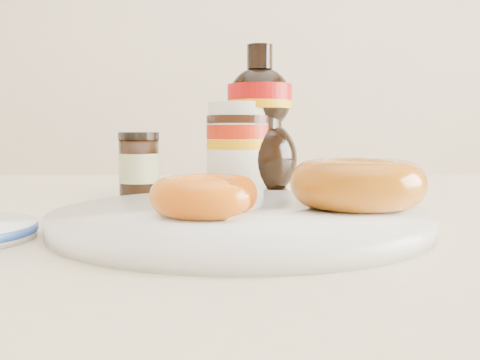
{
  "coord_description": "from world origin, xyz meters",
  "views": [
    {
      "loc": [
        -0.03,
        -0.44,
        0.83
      ],
      "look_at": [
        -0.03,
        0.04,
        0.79
      ],
      "focal_mm": 40.0,
      "sensor_mm": 36.0,
      "label": 1
    }
  ],
  "objects_px": {
    "plate": "(240,218)",
    "dark_jar": "(139,166)",
    "nutella_jar": "(239,145)",
    "donut_bitten": "(205,196)",
    "syrup_bottle": "(260,120)",
    "dining_table": "(267,289)",
    "donut_whole": "(357,183)"
  },
  "relations": [
    {
      "from": "plate",
      "to": "dark_jar",
      "type": "relative_size",
      "value": 3.88
    },
    {
      "from": "dining_table",
      "to": "donut_bitten",
      "type": "bearing_deg",
      "value": -111.79
    },
    {
      "from": "donut_bitten",
      "to": "dark_jar",
      "type": "distance_m",
      "value": 0.26
    },
    {
      "from": "donut_bitten",
      "to": "nutella_jar",
      "type": "xyz_separation_m",
      "value": [
        0.03,
        0.27,
        0.03
      ]
    },
    {
      "from": "donut_whole",
      "to": "nutella_jar",
      "type": "xyz_separation_m",
      "value": [
        -0.1,
        0.22,
        0.03
      ]
    },
    {
      "from": "donut_bitten",
      "to": "syrup_bottle",
      "type": "relative_size",
      "value": 0.45
    },
    {
      "from": "donut_whole",
      "to": "nutella_jar",
      "type": "distance_m",
      "value": 0.25
    },
    {
      "from": "donut_bitten",
      "to": "syrup_bottle",
      "type": "height_order",
      "value": "syrup_bottle"
    },
    {
      "from": "dining_table",
      "to": "donut_whole",
      "type": "xyz_separation_m",
      "value": [
        0.07,
        -0.09,
        0.12
      ]
    },
    {
      "from": "dining_table",
      "to": "donut_bitten",
      "type": "height_order",
      "value": "donut_bitten"
    },
    {
      "from": "syrup_bottle",
      "to": "dark_jar",
      "type": "xyz_separation_m",
      "value": [
        -0.15,
        -0.03,
        -0.06
      ]
    },
    {
      "from": "dining_table",
      "to": "donut_bitten",
      "type": "relative_size",
      "value": 16.5
    },
    {
      "from": "nutella_jar",
      "to": "donut_bitten",
      "type": "bearing_deg",
      "value": -95.67
    },
    {
      "from": "nutella_jar",
      "to": "dark_jar",
      "type": "distance_m",
      "value": 0.13
    },
    {
      "from": "donut_bitten",
      "to": "syrup_bottle",
      "type": "distance_m",
      "value": 0.29
    },
    {
      "from": "dining_table",
      "to": "syrup_bottle",
      "type": "relative_size",
      "value": 7.46
    },
    {
      "from": "plate",
      "to": "nutella_jar",
      "type": "xyz_separation_m",
      "value": [
        -0.0,
        0.24,
        0.05
      ]
    },
    {
      "from": "donut_bitten",
      "to": "syrup_bottle",
      "type": "bearing_deg",
      "value": 57.21
    },
    {
      "from": "dining_table",
      "to": "donut_whole",
      "type": "distance_m",
      "value": 0.17
    },
    {
      "from": "plate",
      "to": "donut_whole",
      "type": "height_order",
      "value": "donut_whole"
    },
    {
      "from": "donut_bitten",
      "to": "nutella_jar",
      "type": "distance_m",
      "value": 0.27
    },
    {
      "from": "donut_whole",
      "to": "plate",
      "type": "bearing_deg",
      "value": -172.1
    },
    {
      "from": "donut_bitten",
      "to": "donut_whole",
      "type": "relative_size",
      "value": 0.75
    },
    {
      "from": "dining_table",
      "to": "nutella_jar",
      "type": "height_order",
      "value": "nutella_jar"
    },
    {
      "from": "plate",
      "to": "donut_whole",
      "type": "relative_size",
      "value": 2.7
    },
    {
      "from": "dark_jar",
      "to": "donut_whole",
      "type": "bearing_deg",
      "value": -42.1
    },
    {
      "from": "nutella_jar",
      "to": "syrup_bottle",
      "type": "bearing_deg",
      "value": 14.61
    },
    {
      "from": "syrup_bottle",
      "to": "dark_jar",
      "type": "relative_size",
      "value": 2.38
    },
    {
      "from": "dining_table",
      "to": "plate",
      "type": "bearing_deg",
      "value": -104.62
    },
    {
      "from": "donut_whole",
      "to": "dark_jar",
      "type": "height_order",
      "value": "dark_jar"
    },
    {
      "from": "plate",
      "to": "dark_jar",
      "type": "xyz_separation_m",
      "value": [
        -0.12,
        0.21,
        0.03
      ]
    },
    {
      "from": "plate",
      "to": "nutella_jar",
      "type": "relative_size",
      "value": 2.64
    }
  ]
}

